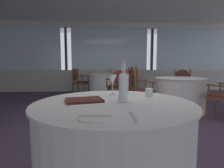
% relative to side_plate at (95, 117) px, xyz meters
% --- Properties ---
extents(ground_plane, '(14.89, 14.89, 0.00)m').
position_rel_side_plate_xyz_m(ground_plane, '(0.42, 1.94, -0.77)').
color(ground_plane, '#47384C').
extents(window_wall_far, '(10.90, 0.14, 2.74)m').
position_rel_side_plate_xyz_m(window_wall_far, '(0.42, 6.24, 0.33)').
color(window_wall_far, beige).
rests_on(window_wall_far, ground_plane).
extents(foreground_table, '(1.24, 1.24, 0.76)m').
position_rel_side_plate_xyz_m(foreground_table, '(0.14, 0.42, -0.39)').
color(foreground_table, white).
rests_on(foreground_table, ground_plane).
extents(side_plate, '(0.19, 0.19, 0.01)m').
position_rel_side_plate_xyz_m(side_plate, '(0.00, 0.00, 0.00)').
color(side_plate, white).
rests_on(side_plate, foreground_table).
extents(butter_knife, '(0.18, 0.03, 0.00)m').
position_rel_side_plate_xyz_m(butter_knife, '(0.00, 0.00, 0.01)').
color(butter_knife, silver).
rests_on(butter_knife, foreground_table).
extents(dinner_fork, '(0.02, 0.21, 0.00)m').
position_rel_side_plate_xyz_m(dinner_fork, '(0.22, -0.00, -0.00)').
color(dinner_fork, silver).
rests_on(dinner_fork, foreground_table).
extents(water_bottle, '(0.08, 0.08, 0.32)m').
position_rel_side_plate_xyz_m(water_bottle, '(0.21, 0.44, 0.12)').
color(water_bottle, white).
rests_on(water_bottle, foreground_table).
extents(wine_glass, '(0.08, 0.08, 0.20)m').
position_rel_side_plate_xyz_m(wine_glass, '(0.15, 0.76, 0.14)').
color(wine_glass, white).
rests_on(wine_glass, foreground_table).
extents(water_tumbler, '(0.07, 0.07, 0.07)m').
position_rel_side_plate_xyz_m(water_tumbler, '(0.48, 0.66, 0.03)').
color(water_tumbler, white).
rests_on(water_tumbler, foreground_table).
extents(menu_book, '(0.33, 0.27, 0.02)m').
position_rel_side_plate_xyz_m(menu_book, '(-0.10, 0.46, 0.01)').
color(menu_book, '#512319').
rests_on(menu_book, foreground_table).
extents(background_table_0, '(1.12, 1.12, 0.76)m').
position_rel_side_plate_xyz_m(background_table_0, '(1.86, 2.96, -0.39)').
color(background_table_0, white).
rests_on(background_table_0, ground_plane).
extents(dining_chair_0_1, '(0.64, 0.62, 0.93)m').
position_rel_side_plate_xyz_m(dining_chair_0_1, '(2.31, 3.84, -0.23)').
color(dining_chair_0_1, brown).
rests_on(dining_chair_0_1, ground_plane).
extents(dining_chair_0_2, '(0.49, 0.55, 1.02)m').
position_rel_side_plate_xyz_m(dining_chair_0_2, '(0.87, 2.91, -0.18)').
color(dining_chair_0_2, brown).
rests_on(dining_chair_0_2, ground_plane).
extents(background_table_1, '(1.32, 1.32, 0.76)m').
position_rel_side_plate_xyz_m(background_table_1, '(0.32, 4.77, -0.39)').
color(background_table_1, white).
rests_on(background_table_1, ground_plane).
extents(dining_chair_1_0, '(0.59, 0.53, 0.94)m').
position_rel_side_plate_xyz_m(dining_chair_1_0, '(0.50, 3.70, -0.22)').
color(dining_chair_1_0, brown).
rests_on(dining_chair_1_0, ground_plane).
extents(dining_chair_1_1, '(0.65, 0.66, 0.97)m').
position_rel_side_plate_xyz_m(dining_chair_1_1, '(1.16, 5.47, -0.21)').
color(dining_chair_1_1, brown).
rests_on(dining_chair_1_1, ground_plane).
extents(dining_chair_1_2, '(0.59, 0.63, 0.95)m').
position_rel_side_plate_xyz_m(dining_chair_1_2, '(-0.70, 5.15, -0.22)').
color(dining_chair_1_2, brown).
rests_on(dining_chair_1_2, ground_plane).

